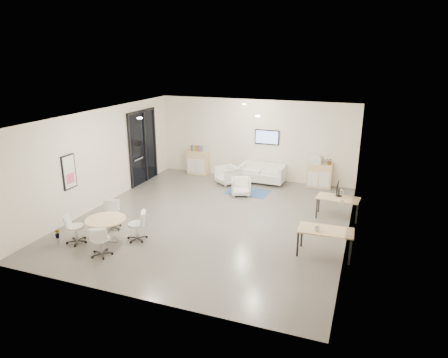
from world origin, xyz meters
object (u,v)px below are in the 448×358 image
at_px(loveseat, 263,174).
at_px(sideboard_right, 319,176).
at_px(desk_front, 326,232).
at_px(armchair_left, 227,174).
at_px(desk_rear, 338,200).
at_px(armchair_right, 241,186).
at_px(sideboard_left, 198,163).
at_px(round_table, 106,222).

bearing_deg(loveseat, sideboard_right, 7.22).
bearing_deg(desk_front, armchair_left, 130.83).
bearing_deg(desk_rear, armchair_left, 160.79).
relative_size(loveseat, desk_front, 1.27).
bearing_deg(sideboard_right, armchair_left, -166.04).
xyz_separation_m(armchair_left, armchair_right, (0.90, -1.05, -0.04)).
bearing_deg(desk_rear, desk_front, -86.13).
bearing_deg(desk_rear, sideboard_right, 113.39).
bearing_deg(desk_front, desk_rear, 86.42).
bearing_deg(sideboard_left, armchair_right, -36.81).
relative_size(armchair_left, desk_front, 0.56).
xyz_separation_m(loveseat, round_table, (-2.62, -6.52, 0.22)).
relative_size(sideboard_left, desk_front, 0.71).
xyz_separation_m(sideboard_left, armchair_left, (1.63, -0.85, -0.11)).
bearing_deg(armchair_left, desk_front, -10.56).
height_order(sideboard_right, armchair_right, sideboard_right).
distance_m(sideboard_right, desk_rear, 2.99).
distance_m(sideboard_left, armchair_left, 1.84).
distance_m(sideboard_left, round_table, 6.71).
distance_m(sideboard_left, sideboard_right, 5.06).
xyz_separation_m(sideboard_left, round_table, (0.26, -6.71, 0.08)).
relative_size(desk_rear, desk_front, 0.96).
bearing_deg(desk_front, round_table, -169.67).
distance_m(armchair_right, round_table, 5.33).
height_order(armchair_left, desk_front, armchair_left).
bearing_deg(loveseat, desk_front, -57.74).
distance_m(sideboard_left, armchair_right, 3.17).
distance_m(sideboard_right, round_table, 8.26).
relative_size(loveseat, armchair_left, 2.29).
xyz_separation_m(armchair_left, desk_rear, (4.36, -1.99, 0.21)).
height_order(loveseat, desk_rear, loveseat).
bearing_deg(sideboard_right, desk_front, -81.05).
relative_size(loveseat, armchair_right, 2.53).
bearing_deg(loveseat, round_table, -109.62).
distance_m(sideboard_left, loveseat, 2.89).
relative_size(loveseat, desk_rear, 1.32).
distance_m(loveseat, armchair_left, 1.41).
height_order(armchair_left, round_table, armchair_left).
xyz_separation_m(sideboard_right, desk_rear, (0.93, -2.84, 0.14)).
relative_size(sideboard_left, round_table, 0.92).
bearing_deg(armchair_right, armchair_left, 111.08).
distance_m(sideboard_left, desk_front, 8.06).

